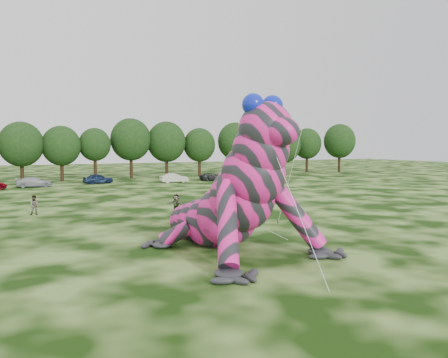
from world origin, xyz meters
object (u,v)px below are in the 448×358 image
at_px(tree_12, 199,152).
at_px(spectator_5, 176,205).
at_px(car_3, 34,182).
at_px(tree_7, 21,152).
at_px(spectator_3, 251,185).
at_px(spectator_1, 35,205).
at_px(tree_16, 307,150).
at_px(car_6, 214,177).
at_px(spectator_2, 228,184).
at_px(car_5, 174,178).
at_px(tree_9, 95,154).
at_px(inflatable_gecko, 214,174).
at_px(tree_17, 339,148).
at_px(car_4, 98,179).
at_px(tree_13, 235,149).
at_px(car_7, 261,175).
at_px(tree_11, 167,149).
at_px(tree_15, 283,150).
at_px(tree_10, 131,148).
at_px(tree_8, 62,153).

xyz_separation_m(tree_12, spectator_5, (-18.56, -41.02, -3.59)).
bearing_deg(car_3, tree_7, 12.20).
relative_size(tree_7, spectator_3, 5.14).
xyz_separation_m(car_3, spectator_1, (-0.65, -26.38, 0.15)).
height_order(tree_16, car_3, tree_16).
height_order(car_6, spectator_2, spectator_2).
bearing_deg(car_5, tree_9, 41.14).
distance_m(inflatable_gecko, spectator_3, 28.22).
bearing_deg(tree_17, car_6, -164.85).
relative_size(inflatable_gecko, tree_9, 1.96).
bearing_deg(car_4, tree_13, -82.57).
relative_size(tree_12, tree_17, 0.87).
xyz_separation_m(tree_9, car_7, (25.81, -10.69, -3.70)).
relative_size(inflatable_gecko, tree_12, 1.90).
height_order(tree_11, car_7, tree_11).
height_order(tree_12, spectator_1, tree_12).
xyz_separation_m(tree_15, car_5, (-27.19, -11.14, -4.10)).
bearing_deg(tree_11, car_7, -41.42).
bearing_deg(tree_12, tree_17, -1.93).
distance_m(car_7, spectator_5, 39.27).
height_order(tree_7, tree_13, tree_13).
relative_size(tree_7, tree_12, 1.06).
bearing_deg(tree_17, car_5, -166.14).
bearing_deg(inflatable_gecko, car_3, 87.30).
xyz_separation_m(tree_12, spectator_3, (-4.75, -28.83, -3.56)).
height_order(tree_12, car_3, tree_12).
xyz_separation_m(car_7, spectator_5, (-25.42, -29.93, 0.25)).
height_order(tree_17, car_7, tree_17).
relative_size(tree_15, car_3, 2.04).
distance_m(car_5, spectator_5, 31.49).
height_order(car_3, spectator_2, spectator_2).
xyz_separation_m(spectator_2, spectator_5, (-12.13, -15.18, -0.03)).
bearing_deg(tree_12, car_3, -161.82).
relative_size(car_7, spectator_1, 2.65).
distance_m(tree_10, tree_15, 31.09).
relative_size(car_5, car_7, 0.98).
distance_m(tree_13, spectator_3, 30.89).
height_order(tree_16, car_5, tree_16).
bearing_deg(tree_17, tree_11, 177.70).
relative_size(car_3, car_5, 1.09).
bearing_deg(spectator_5, tree_17, 90.31).
relative_size(tree_12, car_5, 2.06).
bearing_deg(tree_8, car_3, -117.08).
distance_m(tree_10, spectator_5, 42.51).
bearing_deg(tree_8, car_6, -22.47).
relative_size(tree_17, spectator_2, 5.57).
bearing_deg(spectator_1, car_6, 50.51).
height_order(tree_8, spectator_5, tree_8).
relative_size(car_3, car_4, 1.07).
relative_size(inflatable_gecko, tree_15, 1.77).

